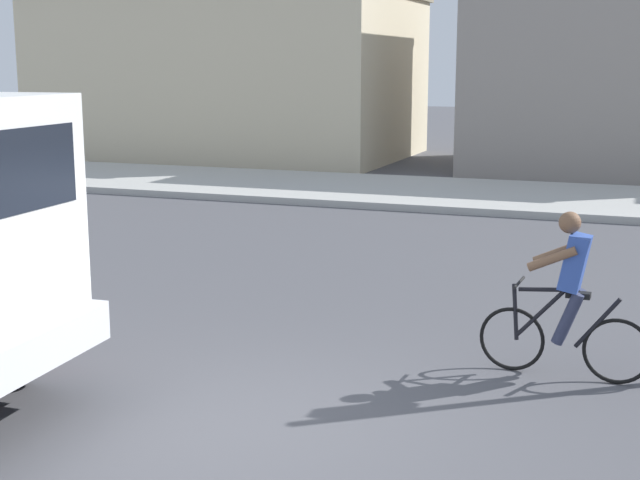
% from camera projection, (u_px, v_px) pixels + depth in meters
% --- Properties ---
extents(ground_plane, '(120.00, 120.00, 0.00)m').
position_uv_depth(ground_plane, '(255.00, 425.00, 8.02)').
color(ground_plane, '#4C4C51').
extents(sidewalk_far, '(80.00, 5.00, 0.16)m').
position_uv_depth(sidewalk_far, '(508.00, 197.00, 21.22)').
color(sidewalk_far, '#ADADA8').
rests_on(sidewalk_far, ground).
extents(cyclist, '(1.73, 0.50, 1.72)m').
position_uv_depth(cyclist, '(567.00, 295.00, 9.09)').
color(cyclist, black).
rests_on(cyclist, ground).
extents(building_corner_left, '(12.05, 8.14, 5.49)m').
position_uv_depth(building_corner_left, '(234.00, 76.00, 31.14)').
color(building_corner_left, beige).
rests_on(building_corner_left, ground).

